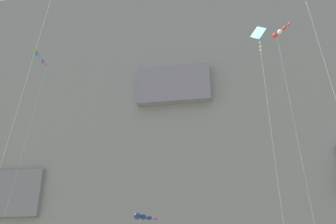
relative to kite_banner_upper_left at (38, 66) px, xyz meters
The scene contains 5 objects.
cliff_face 33.28m from the kite_banner_upper_left, 54.38° to the left, with size 180.00×29.68×59.87m.
kite_banner_upper_left is the anchor object (origin of this frame).
kite_windsock_mid_center 35.55m from the kite_banner_upper_left, 12.51° to the right, with size 1.97×5.93×29.40m.
kite_windsock_mid_right 32.39m from the kite_banner_upper_left, 26.11° to the right, with size 1.96×4.97×8.65m.
kite_diamond_low_right 38.33m from the kite_banner_upper_left, 32.42° to the right, with size 1.15×2.39×21.49m.
Camera 1 is at (7.79, -2.79, 3.64)m, focal length 37.82 mm.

